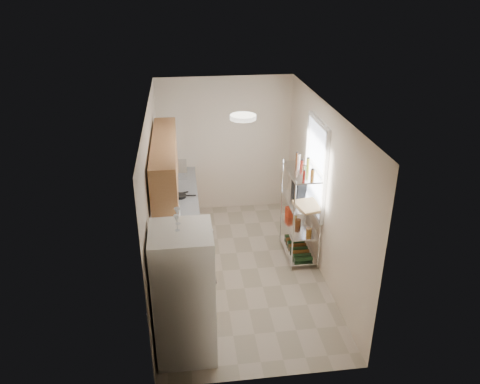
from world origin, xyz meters
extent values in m
cube|color=#AC9E8B|center=(0.00, 0.00, -0.01)|extent=(2.50, 4.40, 0.01)
cube|color=silver|center=(0.00, 0.00, 2.60)|extent=(2.50, 4.40, 0.01)
cube|color=beige|center=(0.00, 2.21, 1.30)|extent=(2.50, 0.01, 2.60)
cube|color=beige|center=(0.00, -2.21, 1.30)|extent=(2.50, 0.01, 2.60)
cube|color=beige|center=(-1.25, 0.00, 1.30)|extent=(0.01, 4.40, 2.60)
cube|color=beige|center=(1.25, 0.00, 1.30)|extent=(0.01, 4.40, 2.60)
cube|color=#AD7649|center=(-0.92, 0.44, 0.43)|extent=(0.60, 3.48, 0.86)
cube|color=#909499|center=(-0.90, 0.44, 0.88)|extent=(0.63, 3.51, 0.04)
cube|color=#B7BABC|center=(-0.94, -0.70, 0.88)|extent=(0.52, 0.44, 0.04)
cube|color=#B7BABC|center=(-0.64, 1.80, 0.46)|extent=(0.01, 0.55, 0.72)
cube|color=#AD7649|center=(-1.05, 0.10, 1.81)|extent=(0.33, 2.20, 0.72)
cube|color=#B7BABC|center=(-1.00, 0.90, 1.39)|extent=(0.50, 0.60, 0.12)
cube|color=white|center=(1.23, 0.35, 1.55)|extent=(0.06, 1.00, 1.46)
cube|color=silver|center=(1.00, 0.30, 0.10)|extent=(0.45, 0.90, 0.02)
cube|color=silver|center=(1.00, 0.30, 0.55)|extent=(0.45, 0.90, 0.02)
cube|color=silver|center=(1.00, 0.30, 1.00)|extent=(0.45, 0.90, 0.02)
cube|color=silver|center=(1.00, 0.30, 1.50)|extent=(0.45, 0.90, 0.02)
cylinder|color=silver|center=(0.79, -0.14, 0.78)|extent=(0.02, 0.02, 1.55)
cylinder|color=silver|center=(0.79, 0.74, 0.78)|extent=(0.02, 0.02, 1.55)
cylinder|color=silver|center=(1.22, -0.14, 0.78)|extent=(0.02, 0.02, 1.55)
cylinder|color=silver|center=(1.22, 0.74, 0.78)|extent=(0.02, 0.02, 1.55)
cylinder|color=white|center=(0.00, -0.30, 2.57)|extent=(0.34, 0.34, 0.05)
cube|color=white|center=(-0.87, -1.63, 0.85)|extent=(0.70, 0.70, 1.70)
cylinder|color=white|center=(-1.00, 0.19, 0.99)|extent=(0.23, 0.23, 0.19)
cylinder|color=black|center=(-1.00, 0.94, 0.92)|extent=(0.29, 0.29, 0.04)
cylinder|color=black|center=(-0.88, 0.89, 0.92)|extent=(0.22, 0.22, 0.04)
cube|color=tan|center=(1.08, 0.07, 1.03)|extent=(0.46, 0.54, 0.03)
cube|color=black|center=(1.05, 0.63, 1.15)|extent=(0.21, 0.26, 0.27)
cube|color=#B93316|center=(0.91, 0.63, 0.64)|extent=(0.13, 0.16, 0.16)
camera|label=1|loc=(-0.79, -6.11, 4.27)|focal=35.00mm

